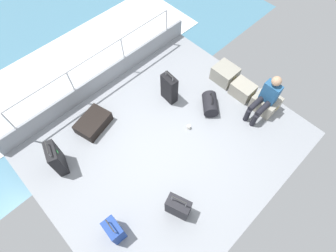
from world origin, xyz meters
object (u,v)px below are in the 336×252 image
object	(u,v)px
suitcase_1	(178,207)
suitcase_4	(56,159)
passenger_seated	(266,97)
suitcase_0	(114,230)
cargo_crate_1	(243,90)
suitcase_3	(169,88)
cargo_crate_2	(266,103)
paper_cup	(189,127)
cargo_crate_0	(225,74)
duffel_bag	(210,104)
suitcase_2	(93,123)

from	to	relation	value
suitcase_1	suitcase_4	xyz separation A→B (m)	(-2.23, -1.03, 0.10)
passenger_seated	suitcase_0	bearing A→B (deg)	-93.39
cargo_crate_1	suitcase_3	distance (m)	1.70
cargo_crate_2	paper_cup	distance (m)	1.81
suitcase_0	suitcase_1	xyz separation A→B (m)	(0.48, 1.04, 0.00)
suitcase_3	cargo_crate_0	bearing A→B (deg)	68.97
cargo_crate_0	suitcase_0	world-z (taller)	suitcase_0
passenger_seated	suitcase_1	bearing A→B (deg)	-84.94
cargo_crate_1	suitcase_4	size ratio (longest dim) A/B	0.63
cargo_crate_0	paper_cup	xyz separation A→B (m)	(0.35, -1.61, -0.14)
duffel_bag	cargo_crate_1	bearing A→B (deg)	72.69
cargo_crate_0	passenger_seated	world-z (taller)	passenger_seated
cargo_crate_1	suitcase_1	xyz separation A→B (m)	(0.84, -2.96, 0.09)
suitcase_1	paper_cup	xyz separation A→B (m)	(-1.06, 1.41, -0.21)
duffel_bag	cargo_crate_0	bearing A→B (deg)	109.77
cargo_crate_0	paper_cup	distance (m)	1.66
suitcase_3	paper_cup	world-z (taller)	suitcase_3
suitcase_2	suitcase_0	bearing A→B (deg)	-26.66
cargo_crate_1	duffel_bag	size ratio (longest dim) A/B	0.89
cargo_crate_0	duffel_bag	distance (m)	0.95
suitcase_4	paper_cup	distance (m)	2.72
cargo_crate_1	suitcase_0	world-z (taller)	suitcase_0
cargo_crate_2	suitcase_3	bearing A→B (deg)	-141.44
suitcase_4	suitcase_0	bearing A→B (deg)	-0.61
suitcase_2	suitcase_3	size ratio (longest dim) A/B	1.01
suitcase_0	suitcase_4	xyz separation A→B (m)	(-1.74, 0.02, 0.10)
cargo_crate_0	suitcase_2	world-z (taller)	cargo_crate_0
suitcase_0	paper_cup	xyz separation A→B (m)	(-0.58, 2.46, -0.20)
cargo_crate_2	suitcase_2	world-z (taller)	cargo_crate_2
cargo_crate_0	cargo_crate_1	world-z (taller)	cargo_crate_0
suitcase_1	cargo_crate_2	bearing A→B (deg)	94.77
suitcase_4	paper_cup	bearing A→B (deg)	64.55
cargo_crate_1	suitcase_4	xyz separation A→B (m)	(-1.39, -3.99, 0.18)
duffel_bag	paper_cup	distance (m)	0.73
cargo_crate_1	cargo_crate_2	xyz separation A→B (m)	(0.59, 0.06, 0.01)
suitcase_2	cargo_crate_1	bearing A→B (deg)	60.19
cargo_crate_2	suitcase_2	xyz separation A→B (m)	(-2.29, -3.04, -0.06)
duffel_bag	suitcase_4	bearing A→B (deg)	-109.67
passenger_seated	paper_cup	bearing A→B (deg)	-119.59
suitcase_0	suitcase_4	bearing A→B (deg)	179.39
suitcase_2	suitcase_4	bearing A→B (deg)	-72.72
cargo_crate_1	suitcase_0	size ratio (longest dim) A/B	0.80
cargo_crate_1	suitcase_4	bearing A→B (deg)	-109.18
suitcase_0	paper_cup	distance (m)	2.54
suitcase_4	duffel_bag	bearing A→B (deg)	70.33
cargo_crate_1	suitcase_3	world-z (taller)	suitcase_3
suitcase_0	suitcase_1	distance (m)	1.15
suitcase_3	paper_cup	distance (m)	0.96
suitcase_3	suitcase_0	bearing A→B (deg)	-61.90
cargo_crate_0	duffel_bag	size ratio (longest dim) A/B	0.94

